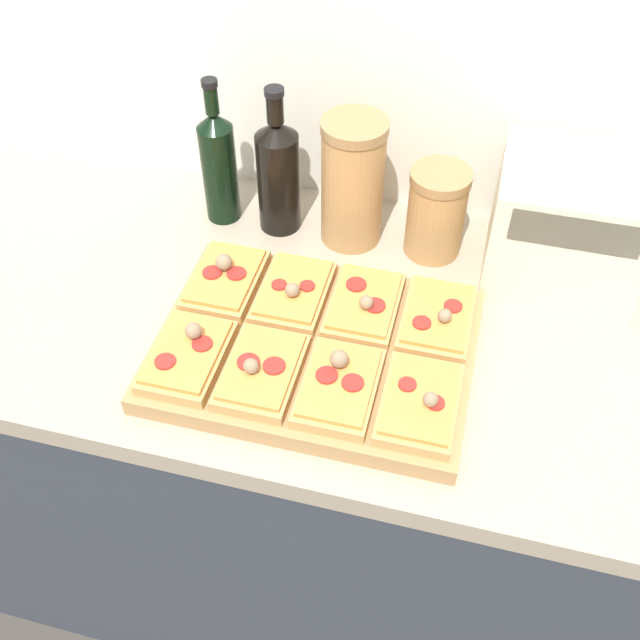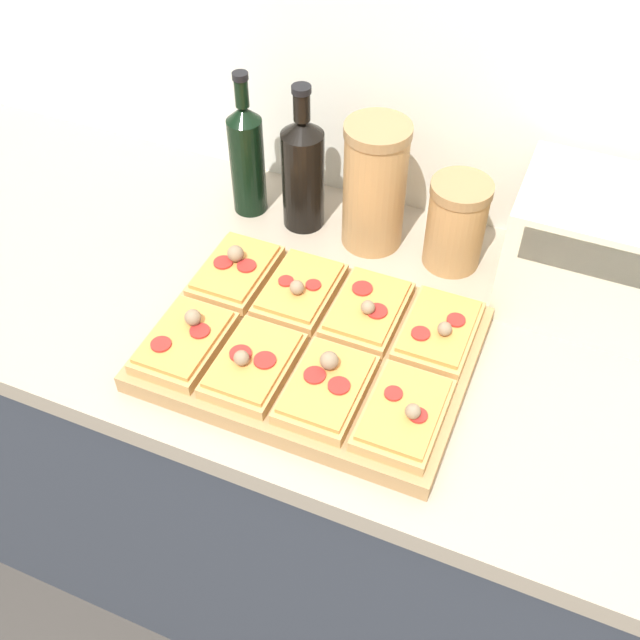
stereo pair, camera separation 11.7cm
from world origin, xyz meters
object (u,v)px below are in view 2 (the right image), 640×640
at_px(cutting_board, 313,348).
at_px(toaster_oven, 588,249).
at_px(olive_oil_bottle, 247,157).
at_px(grain_jar_tall, 375,186).
at_px(wine_bottle, 303,171).
at_px(grain_jar_short, 456,224).

relative_size(cutting_board, toaster_oven, 1.81).
distance_m(cutting_board, olive_oil_bottle, 0.41).
relative_size(olive_oil_bottle, toaster_oven, 1.04).
bearing_deg(toaster_oven, grain_jar_tall, 178.46).
relative_size(wine_bottle, grain_jar_tall, 1.17).
height_order(grain_jar_tall, toaster_oven, grain_jar_tall).
height_order(cutting_board, grain_jar_short, grain_jar_short).
distance_m(grain_jar_tall, grain_jar_short, 0.15).
xyz_separation_m(cutting_board, toaster_oven, (0.36, 0.29, 0.09)).
xyz_separation_m(wine_bottle, toaster_oven, (0.50, -0.01, -0.01)).
bearing_deg(cutting_board, olive_oil_bottle, 130.58).
bearing_deg(cutting_board, grain_jar_tall, 92.15).
distance_m(olive_oil_bottle, grain_jar_tall, 0.25).
xyz_separation_m(cutting_board, grain_jar_short, (0.14, 0.30, 0.07)).
height_order(wine_bottle, toaster_oven, wine_bottle).
height_order(cutting_board, olive_oil_bottle, olive_oil_bottle).
distance_m(cutting_board, grain_jar_tall, 0.32).
height_order(olive_oil_bottle, grain_jar_short, olive_oil_bottle).
relative_size(cutting_board, olive_oil_bottle, 1.74).
distance_m(wine_bottle, grain_jar_short, 0.29).
bearing_deg(grain_jar_tall, cutting_board, -87.85).
relative_size(grain_jar_short, toaster_oven, 0.62).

